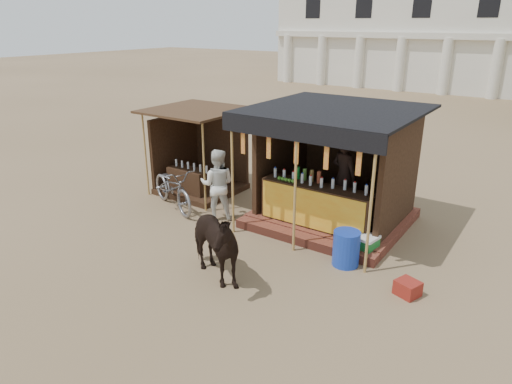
% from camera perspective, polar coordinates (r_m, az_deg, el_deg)
% --- Properties ---
extents(ground, '(120.00, 120.00, 0.00)m').
position_cam_1_polar(ground, '(9.22, -5.72, -9.31)').
color(ground, '#846B4C').
rests_on(ground, ground).
extents(main_stall, '(3.60, 3.61, 2.78)m').
position_cam_1_polar(main_stall, '(10.91, 9.67, 1.28)').
color(main_stall, brown).
rests_on(main_stall, ground).
extents(secondary_stall, '(2.40, 2.40, 2.38)m').
position_cam_1_polar(secondary_stall, '(13.07, -7.40, 3.81)').
color(secondary_stall, '#3A2315').
rests_on(secondary_stall, ground).
extents(cow, '(1.92, 1.36, 1.48)m').
position_cam_1_polar(cow, '(8.49, -5.75, -6.42)').
color(cow, black).
rests_on(cow, ground).
extents(motorbike, '(2.28, 1.50, 1.13)m').
position_cam_1_polar(motorbike, '(11.94, -10.38, 0.56)').
color(motorbike, gray).
rests_on(motorbike, ground).
extents(bystander, '(1.06, 0.99, 1.75)m').
position_cam_1_polar(bystander, '(11.08, -4.84, 0.96)').
color(bystander, silver).
rests_on(bystander, ground).
extents(blue_barrel, '(0.59, 0.59, 0.72)m').
position_cam_1_polar(blue_barrel, '(9.27, 11.21, -6.93)').
color(blue_barrel, '#1739B0').
rests_on(blue_barrel, ground).
extents(red_crate, '(0.48, 0.47, 0.27)m').
position_cam_1_polar(red_crate, '(8.69, 18.43, -11.33)').
color(red_crate, maroon).
rests_on(red_crate, ground).
extents(cooler, '(0.71, 0.54, 0.46)m').
position_cam_1_polar(cooler, '(9.79, 13.03, -6.36)').
color(cooler, '#1B792D').
rests_on(cooler, ground).
extents(background_building, '(26.00, 7.45, 8.18)m').
position_cam_1_polar(background_building, '(36.71, 24.41, 17.89)').
color(background_building, silver).
rests_on(background_building, ground).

